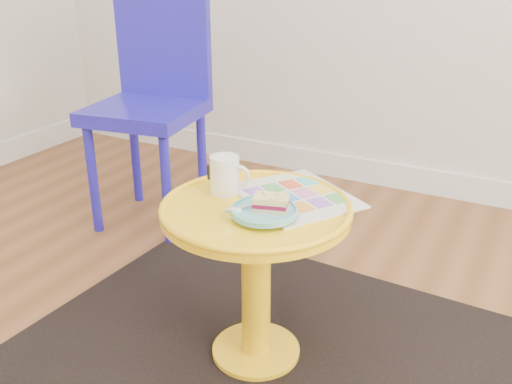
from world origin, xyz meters
The scene contains 9 objects.
room_walls centered at (-0.99, 0.99, 0.06)m, with size 4.00×4.00×4.00m.
rug centered at (-0.07, 0.59, 0.00)m, with size 1.30×1.10×0.01m, color black.
side_table centered at (-0.07, 0.59, 0.33)m, with size 0.48×0.48×0.46m.
chair centered at (-0.88, 1.23, 0.53)m, with size 0.46×0.46×0.92m.
newspaper centered at (-0.01, 0.69, 0.46)m, with size 0.30×0.25×0.01m, color silver.
mug centered at (-0.18, 0.63, 0.51)m, with size 0.11×0.08×0.10m.
plate centered at (-0.02, 0.54, 0.48)m, with size 0.16×0.16×0.02m.
cake_slice centered at (-0.01, 0.55, 0.50)m, with size 0.09×0.08×0.04m.
fork centered at (-0.06, 0.54, 0.49)m, with size 0.09×0.13×0.00m.
Camera 1 is at (0.54, -0.56, 1.06)m, focal length 40.00 mm.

